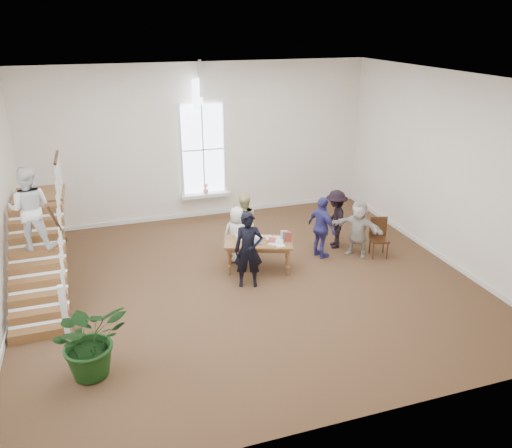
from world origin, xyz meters
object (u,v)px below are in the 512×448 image
object	(u,v)px
person_yellow	(243,223)
floor_plant	(90,339)
library_table	(259,244)
side_chair	(379,235)
woman_cluster_a	(322,228)
elderly_woman	(237,235)
woman_cluster_c	(358,228)
police_officer	(248,250)
woman_cluster_b	(335,219)

from	to	relation	value
person_yellow	floor_plant	size ratio (longest dim) A/B	1.14
library_table	side_chair	size ratio (longest dim) A/B	1.75
woman_cluster_a	floor_plant	world-z (taller)	woman_cluster_a
elderly_woman	woman_cluster_c	xyz separation A→B (m)	(2.96, -0.61, 0.03)
police_officer	person_yellow	bearing A→B (deg)	93.21
police_officer	elderly_woman	size ratio (longest dim) A/B	1.24
woman_cluster_c	side_chair	bearing A→B (deg)	32.52
library_table	woman_cluster_b	xyz separation A→B (m)	(2.30, 0.64, 0.11)
person_yellow	elderly_woman	bearing A→B (deg)	58.79
elderly_woman	floor_plant	bearing A→B (deg)	58.66
woman_cluster_a	police_officer	bearing A→B (deg)	94.70
library_table	woman_cluster_c	world-z (taller)	woman_cluster_c
library_table	person_yellow	world-z (taller)	person_yellow
woman_cluster_a	woman_cluster_c	xyz separation A→B (m)	(0.90, -0.20, -0.06)
person_yellow	woman_cluster_c	world-z (taller)	person_yellow
person_yellow	side_chair	bearing A→B (deg)	157.96
woman_cluster_b	elderly_woman	bearing A→B (deg)	-73.59
woman_cluster_a	side_chair	xyz separation A→B (m)	(1.42, -0.36, -0.23)
woman_cluster_a	woman_cluster_c	world-z (taller)	woman_cluster_a
police_officer	woman_cluster_b	bearing A→B (deg)	41.14
woman_cluster_c	person_yellow	bearing A→B (deg)	-153.37
elderly_woman	woman_cluster_b	distance (m)	2.66
library_table	police_officer	distance (m)	0.82
police_officer	woman_cluster_c	world-z (taller)	police_officer
police_officer	person_yellow	xyz separation A→B (m)	(0.40, 1.75, -0.10)
woman_cluster_b	woman_cluster_c	size ratio (longest dim) A/B	1.05
elderly_woman	side_chair	distance (m)	3.56
police_officer	floor_plant	size ratio (longest dim) A/B	1.28
side_chair	floor_plant	bearing A→B (deg)	-143.47
person_yellow	side_chair	size ratio (longest dim) A/B	1.55
police_officer	woman_cluster_b	size ratio (longest dim) A/B	1.13
floor_plant	side_chair	bearing A→B (deg)	20.33
woman_cluster_c	side_chair	xyz separation A→B (m)	(0.52, -0.16, -0.18)
elderly_woman	woman_cluster_a	bearing A→B (deg)	-176.51
woman_cluster_a	woman_cluster_c	size ratio (longest dim) A/B	1.08
elderly_woman	person_yellow	world-z (taller)	person_yellow
woman_cluster_a	person_yellow	bearing A→B (deg)	46.00
person_yellow	woman_cluster_b	distance (m)	2.40
side_chair	woman_cluster_a	bearing A→B (deg)	-177.91
elderly_woman	person_yellow	bearing A→B (deg)	-106.15
side_chair	police_officer	bearing A→B (deg)	-156.11
person_yellow	woman_cluster_b	xyz separation A→B (m)	(2.36, -0.46, 0.00)
woman_cluster_c	side_chair	distance (m)	0.57
person_yellow	woman_cluster_c	distance (m)	2.88
police_officer	elderly_woman	xyz separation A→B (m)	(0.10, 1.25, -0.17)
woman_cluster_c	floor_plant	xyz separation A→B (m)	(-6.44, -2.73, -0.05)
elderly_woman	floor_plant	xyz separation A→B (m)	(-3.48, -3.34, -0.02)
woman_cluster_a	woman_cluster_b	size ratio (longest dim) A/B	1.02
person_yellow	woman_cluster_a	bearing A→B (deg)	152.30
woman_cluster_b	floor_plant	bearing A→B (deg)	-45.55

